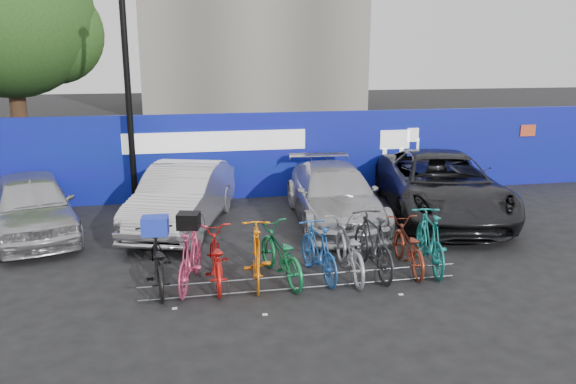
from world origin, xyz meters
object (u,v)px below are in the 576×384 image
object	(u,v)px
car_3	(441,185)
bike_3	(257,254)
car_0	(32,205)
bike_7	(373,243)
tree	(16,18)
bike_0	(157,261)
bike_4	(280,254)
lamppost	(127,83)
bike_8	(408,246)
bike_rack	(303,282)
bike_9	(430,240)
car_1	(183,197)
bike_1	(190,258)
bike_6	(349,249)
bike_5	(318,251)
car_2	(334,195)
bike_2	(215,258)

from	to	relation	value
car_3	bike_3	bearing A→B (deg)	-134.76
car_0	bike_7	size ratio (longest dim) A/B	2.16
tree	bike_7	bearing A→B (deg)	-50.98
tree	bike_0	distance (m)	11.86
bike_4	bike_7	world-z (taller)	bike_7
lamppost	bike_8	bearing A→B (deg)	-45.40
car_0	car_3	bearing A→B (deg)	-18.61
bike_rack	bike_9	size ratio (longest dim) A/B	2.94
bike_3	car_0	bearing A→B (deg)	-31.56
car_1	bike_7	size ratio (longest dim) A/B	2.30
car_3	bike_8	xyz separation A→B (m)	(-2.23, -3.25, -0.32)
bike_1	bike_6	distance (m)	2.88
bike_0	bike_5	bearing A→B (deg)	173.31
bike_5	bike_9	distance (m)	2.17
bike_rack	car_2	bearing A→B (deg)	67.00
lamppost	car_2	size ratio (longest dim) A/B	1.30
car_2	bike_3	bearing A→B (deg)	-121.45
car_3	bike_7	world-z (taller)	car_3
bike_3	bike_5	bearing A→B (deg)	-172.50
car_0	car_3	size ratio (longest dim) A/B	0.74
bike_rack	bike_6	xyz separation A→B (m)	(0.97, 0.51, 0.35)
car_0	bike_3	size ratio (longest dim) A/B	2.32
car_3	bike_2	world-z (taller)	car_3
bike_7	bike_9	xyz separation A→B (m)	(1.13, -0.00, -0.01)
tree	car_0	xyz separation A→B (m)	(1.49, -6.56, -4.35)
bike_5	car_0	bearing A→B (deg)	-39.87
bike_4	bike_9	world-z (taller)	bike_9
lamppost	bike_1	xyz separation A→B (m)	(1.29, -5.44, -2.73)
tree	bike_9	size ratio (longest dim) A/B	4.10
bike_rack	bike_3	bearing A→B (deg)	145.70
bike_3	car_3	bearing A→B (deg)	-140.29
bike_4	bike_7	distance (m)	1.75
car_0	bike_5	world-z (taller)	car_0
lamppost	car_1	xyz separation A→B (m)	(1.22, -1.87, -2.53)
bike_6	bike_8	size ratio (longest dim) A/B	1.09
bike_6	car_3	bearing A→B (deg)	-133.16
bike_8	bike_4	bearing A→B (deg)	5.88
bike_1	bike_6	bearing A→B (deg)	-167.25
bike_8	bike_0	bearing A→B (deg)	4.98
bike_8	car_2	bearing A→B (deg)	-75.20
bike_rack	car_0	bearing A→B (deg)	142.23
lamppost	bike_1	distance (m)	6.22
car_2	bike_3	distance (m)	4.05
bike_7	car_2	bearing A→B (deg)	-94.47
car_1	bike_4	xyz separation A→B (m)	(1.67, -3.59, -0.24)
bike_2	bike_3	xyz separation A→B (m)	(0.73, -0.10, 0.06)
tree	car_3	xyz separation A→B (m)	(11.16, -6.83, -4.28)
car_2	car_3	size ratio (longest dim) A/B	0.83
bike_1	car_3	bearing A→B (deg)	-138.87
bike_0	bike_3	bearing A→B (deg)	171.83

